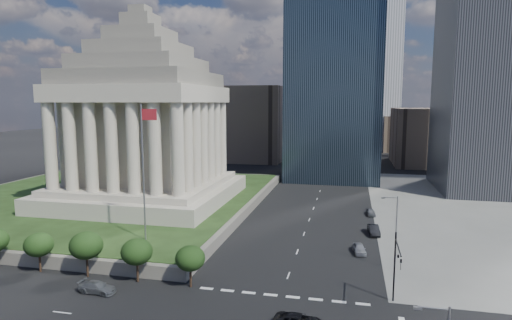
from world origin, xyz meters
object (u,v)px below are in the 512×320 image
(street_lamp_north, at_px, (395,228))
(suv_grey, at_px, (97,287))
(parked_sedan_far, at_px, (371,212))
(traffic_signal_ne, at_px, (397,262))
(parked_sedan_mid, at_px, (374,230))
(flagpole, at_px, (144,165))
(war_memorial, at_px, (144,106))
(parked_sedan_near, at_px, (359,249))

(street_lamp_north, bearing_deg, suv_grey, -156.59)
(suv_grey, relative_size, parked_sedan_far, 1.22)
(traffic_signal_ne, xyz_separation_m, parked_sedan_mid, (-1.00, 26.56, -4.47))
(flagpole, distance_m, suv_grey, 18.68)
(flagpole, xyz_separation_m, suv_grey, (0.75, -13.90, -12.45))
(suv_grey, bearing_deg, parked_sedan_mid, -43.24)
(war_memorial, height_order, suv_grey, war_memorial)
(parked_sedan_far, bearing_deg, suv_grey, -134.74)
(suv_grey, height_order, parked_sedan_far, suv_grey)
(war_memorial, xyz_separation_m, traffic_signal_ne, (46.50, -34.30, -16.15))
(parked_sedan_mid, bearing_deg, parked_sedan_far, 84.48)
(traffic_signal_ne, bearing_deg, parked_sedan_far, 91.46)
(street_lamp_north, bearing_deg, parked_sedan_far, 93.74)
(flagpole, relative_size, suv_grey, 4.39)
(war_memorial, bearing_deg, parked_sedan_near, -22.17)
(parked_sedan_far, bearing_deg, parked_sedan_near, -103.84)
(street_lamp_north, bearing_deg, parked_sedan_mid, 96.83)
(street_lamp_north, distance_m, parked_sedan_far, 28.46)
(parked_sedan_near, height_order, parked_sedan_mid, parked_sedan_mid)
(traffic_signal_ne, distance_m, parked_sedan_far, 39.54)
(parked_sedan_near, xyz_separation_m, parked_sedan_far, (2.50, 22.48, -0.07))
(flagpole, xyz_separation_m, traffic_signal_ne, (34.33, -10.30, -7.86))
(street_lamp_north, height_order, parked_sedan_near, street_lamp_north)
(flagpole, distance_m, parked_sedan_far, 45.88)
(war_memorial, bearing_deg, flagpole, -63.11)
(suv_grey, bearing_deg, street_lamp_north, -62.61)
(parked_sedan_near, bearing_deg, parked_sedan_mid, 66.72)
(traffic_signal_ne, xyz_separation_m, street_lamp_north, (0.83, 11.30, 0.41))
(suv_grey, distance_m, parked_sedan_mid, 44.39)
(traffic_signal_ne, distance_m, suv_grey, 34.08)
(parked_sedan_mid, distance_m, parked_sedan_far, 12.70)
(war_memorial, bearing_deg, traffic_signal_ne, -36.42)
(war_memorial, distance_m, flagpole, 28.16)
(traffic_signal_ne, bearing_deg, flagpole, 163.29)
(parked_sedan_near, bearing_deg, suv_grey, -154.84)
(flagpole, xyz_separation_m, parked_sedan_mid, (33.33, 16.26, -12.34))
(parked_sedan_mid, bearing_deg, flagpole, -159.52)
(parked_sedan_near, bearing_deg, traffic_signal_ne, -87.16)
(parked_sedan_near, xyz_separation_m, parked_sedan_mid, (2.50, 9.78, 0.07))
(traffic_signal_ne, bearing_deg, parked_sedan_mid, 92.16)
(war_memorial, bearing_deg, suv_grey, -71.18)
(war_memorial, distance_m, parked_sedan_near, 50.84)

